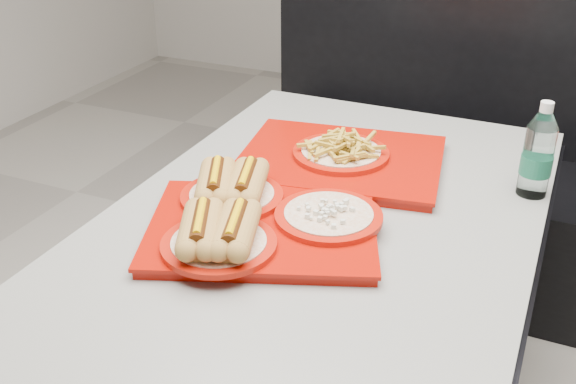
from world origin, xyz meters
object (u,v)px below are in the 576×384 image
at_px(tray_far, 341,155).
at_px(water_bottle, 538,155).
at_px(booth_bench, 426,163).
at_px(tray_near, 253,217).
at_px(diner_table, 321,277).

relative_size(tray_far, water_bottle, 2.43).
height_order(booth_bench, tray_far, booth_bench).
xyz_separation_m(tray_far, water_bottle, (0.46, 0.04, 0.07)).
height_order(booth_bench, tray_near, booth_bench).
bearing_deg(water_bottle, tray_far, -175.10).
height_order(booth_bench, water_bottle, booth_bench).
distance_m(booth_bench, tray_near, 1.28).
bearing_deg(tray_near, water_bottle, 39.24).
distance_m(tray_near, water_bottle, 0.66).
bearing_deg(tray_far, water_bottle, 4.90).
bearing_deg(tray_near, tray_far, 81.57).
bearing_deg(tray_near, booth_bench, 85.07).
distance_m(booth_bench, tray_far, 0.92).
height_order(tray_near, tray_far, tray_near).
distance_m(diner_table, tray_near, 0.26).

